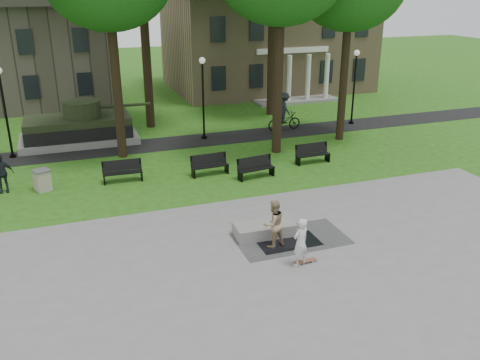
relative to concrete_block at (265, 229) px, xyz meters
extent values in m
plane|color=#274C11|center=(0.84, 0.40, -0.24)|extent=(120.00, 120.00, 0.00)
cube|color=gray|center=(0.84, -4.60, -0.23)|extent=(22.00, 16.00, 0.02)
cube|color=black|center=(0.84, 12.40, -0.24)|extent=(44.00, 2.60, 0.01)
cube|color=#9E8460|center=(10.84, 26.40, 3.75)|extent=(16.00, 11.00, 8.00)
cube|color=silver|center=(10.84, 20.90, 3.55)|extent=(6.00, 0.30, 0.40)
cube|color=#4C443D|center=(-10.16, 26.90, 3.35)|extent=(15.00, 10.00, 7.20)
cylinder|color=black|center=(-3.66, 10.90, 3.75)|extent=(0.48, 0.48, 8.00)
cylinder|color=black|center=(4.34, 8.90, 3.92)|extent=(0.50, 0.50, 8.32)
cylinder|color=black|center=(8.84, 9.90, 3.59)|extent=(0.46, 0.46, 7.68)
cylinder|color=black|center=(-1.16, 16.40, 4.39)|extent=(0.54, 0.54, 9.28)
cylinder|color=black|center=(7.34, 16.90, 4.08)|extent=(0.50, 0.50, 8.64)
cylinder|color=black|center=(-9.16, 12.70, 1.96)|extent=(0.12, 0.12, 4.40)
cylinder|color=black|center=(-9.16, 12.70, -0.16)|extent=(0.32, 0.32, 0.16)
cylinder|color=black|center=(1.34, 12.70, 1.96)|extent=(0.12, 0.12, 4.40)
sphere|color=silver|center=(1.34, 12.70, 4.30)|extent=(0.36, 0.36, 0.36)
cylinder|color=black|center=(1.34, 12.70, -0.16)|extent=(0.32, 0.32, 0.16)
cylinder|color=black|center=(11.34, 12.70, 1.96)|extent=(0.12, 0.12, 4.40)
sphere|color=silver|center=(11.34, 12.70, 4.30)|extent=(0.36, 0.36, 0.36)
cylinder|color=black|center=(11.34, 12.70, -0.16)|extent=(0.32, 0.32, 0.16)
cube|color=gray|center=(-5.66, 14.40, -0.04)|extent=(6.50, 3.40, 0.40)
cube|color=#252E18|center=(-5.66, 14.40, 0.70)|extent=(5.80, 2.80, 1.10)
cube|color=black|center=(-5.66, 13.05, 0.51)|extent=(5.80, 0.35, 0.70)
cube|color=black|center=(-5.66, 15.75, 0.51)|extent=(5.80, 0.35, 0.70)
cylinder|color=#252E18|center=(-5.36, 14.40, 1.71)|extent=(2.10, 2.10, 0.90)
cylinder|color=#252E18|center=(-3.06, 14.40, 1.71)|extent=(3.20, 0.18, 0.18)
cube|color=black|center=(0.58, -0.83, -0.22)|extent=(2.20, 1.20, 0.00)
cube|color=gray|center=(0.00, 0.00, 0.00)|extent=(2.24, 1.09, 0.45)
cube|color=brown|center=(0.50, -2.30, -0.19)|extent=(0.79, 0.23, 0.07)
imported|color=silver|center=(0.27, -2.36, 0.61)|extent=(0.71, 0.58, 1.66)
imported|color=#9E8666|center=(-0.04, -0.87, 0.63)|extent=(0.97, 0.84, 1.72)
imported|color=black|center=(-9.25, 7.69, 0.63)|extent=(1.03, 0.44, 1.76)
imported|color=black|center=(6.58, 12.84, 0.32)|extent=(2.19, 0.82, 1.14)
imported|color=#21242C|center=(6.58, 12.84, 1.15)|extent=(0.74, 1.25, 1.90)
cube|color=black|center=(-4.14, 7.16, 0.21)|extent=(1.82, 0.52, 0.05)
cube|color=black|center=(-4.14, 7.38, 0.51)|extent=(1.80, 0.23, 0.50)
cube|color=black|center=(-4.99, 7.16, -0.02)|extent=(0.08, 0.45, 0.45)
cube|color=black|center=(-3.29, 7.16, -0.02)|extent=(0.08, 0.45, 0.45)
cube|color=black|center=(-0.09, 6.67, 0.21)|extent=(1.82, 0.56, 0.05)
cube|color=black|center=(-0.09, 6.89, 0.51)|extent=(1.81, 0.26, 0.50)
cube|color=black|center=(-0.94, 6.67, -0.02)|extent=(0.09, 0.45, 0.45)
cube|color=black|center=(0.76, 6.67, -0.02)|extent=(0.09, 0.45, 0.45)
cube|color=black|center=(1.85, 5.56, 0.21)|extent=(1.84, 0.68, 0.05)
cube|color=black|center=(1.85, 5.78, 0.51)|extent=(1.80, 0.39, 0.50)
cube|color=black|center=(1.00, 5.56, -0.02)|extent=(0.12, 0.45, 0.45)
cube|color=black|center=(2.70, 5.56, -0.02)|extent=(0.12, 0.45, 0.45)
cube|color=black|center=(5.35, 6.55, 0.21)|extent=(1.81, 0.49, 0.05)
cube|color=black|center=(5.35, 6.77, 0.51)|extent=(1.80, 0.19, 0.50)
cube|color=black|center=(4.50, 6.55, -0.02)|extent=(0.07, 0.45, 0.45)
cube|color=black|center=(6.20, 6.55, -0.02)|extent=(0.07, 0.45, 0.45)
cube|color=#A39B86|center=(-7.62, 7.32, 0.21)|extent=(0.78, 0.78, 0.90)
cube|color=#4C4C4C|center=(-7.62, 7.32, 0.69)|extent=(0.86, 0.86, 0.06)
camera|label=1|loc=(-6.42, -15.29, 8.35)|focal=38.00mm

